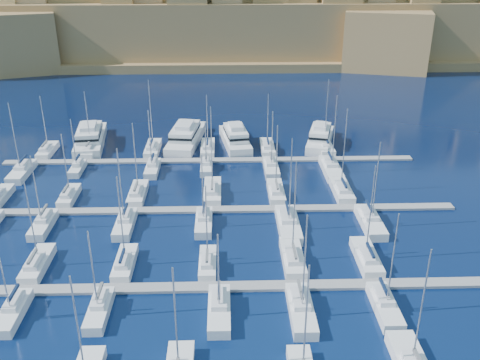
{
  "coord_description": "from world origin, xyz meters",
  "views": [
    {
      "loc": [
        3.23,
        -70.15,
        41.95
      ],
      "look_at": [
        5.52,
        6.0,
        7.44
      ],
      "focal_mm": 40.0,
      "sensor_mm": 36.0,
      "label": 1
    }
  ],
  "objects_px": {
    "motor_yacht_a": "(90,137)",
    "motor_yacht_c": "(235,138)",
    "motor_yacht_b": "(186,136)",
    "motor_yacht_d": "(320,137)"
  },
  "relations": [
    {
      "from": "motor_yacht_a",
      "to": "motor_yacht_c",
      "type": "distance_m",
      "value": 32.25
    },
    {
      "from": "motor_yacht_b",
      "to": "motor_yacht_d",
      "type": "xyz_separation_m",
      "value": [
        29.86,
        -1.79,
        -0.0
      ]
    },
    {
      "from": "motor_yacht_a",
      "to": "motor_yacht_c",
      "type": "xyz_separation_m",
      "value": [
        32.23,
        -1.24,
        0.0
      ]
    },
    {
      "from": "motor_yacht_a",
      "to": "motor_yacht_d",
      "type": "xyz_separation_m",
      "value": [
        51.03,
        -1.54,
        0.0
      ]
    },
    {
      "from": "motor_yacht_a",
      "to": "motor_yacht_d",
      "type": "height_order",
      "value": "same"
    },
    {
      "from": "motor_yacht_a",
      "to": "motor_yacht_b",
      "type": "height_order",
      "value": "same"
    },
    {
      "from": "motor_yacht_a",
      "to": "motor_yacht_b",
      "type": "bearing_deg",
      "value": 0.67
    },
    {
      "from": "motor_yacht_c",
      "to": "motor_yacht_d",
      "type": "height_order",
      "value": "same"
    },
    {
      "from": "motor_yacht_a",
      "to": "motor_yacht_b",
      "type": "relative_size",
      "value": 0.97
    },
    {
      "from": "motor_yacht_b",
      "to": "motor_yacht_a",
      "type": "bearing_deg",
      "value": -179.33
    }
  ]
}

